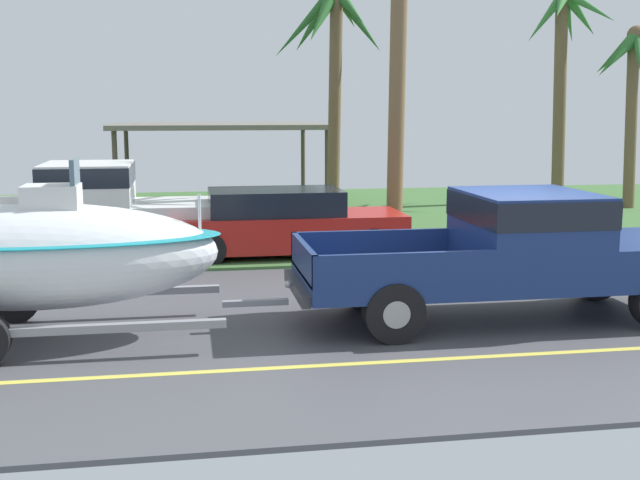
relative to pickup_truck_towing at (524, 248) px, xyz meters
The scene contains 9 objects.
ground 8.57m from the pickup_truck_towing, 91.04° to the left, with size 36.00×22.00×0.11m.
pickup_truck_towing is the anchor object (origin of this frame).
boat_on_trailer 6.71m from the pickup_truck_towing, behind, with size 5.92×2.28×2.37m.
parked_pickup_background 8.87m from the pickup_truck_towing, 138.96° to the left, with size 5.95×2.13×1.92m.
parked_sedan_near 6.09m from the pickup_truck_towing, 117.30° to the left, with size 4.74×1.83×1.38m.
carport_awning 14.46m from the pickup_truck_towing, 104.83° to the left, with size 6.31×5.13×2.54m.
palm_tree_near_left 10.16m from the pickup_truck_towing, 96.46° to the left, with size 2.91×2.79×6.12m.
palm_tree_mid 15.52m from the pickup_truck_towing, 62.27° to the left, with size 2.36×2.66×6.84m.
palm_tree_far_left 14.51m from the pickup_truck_towing, 53.60° to the left, with size 3.05×3.38×5.38m.
Camera 1 is at (-4.62, -10.75, 3.01)m, focal length 44.98 mm.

